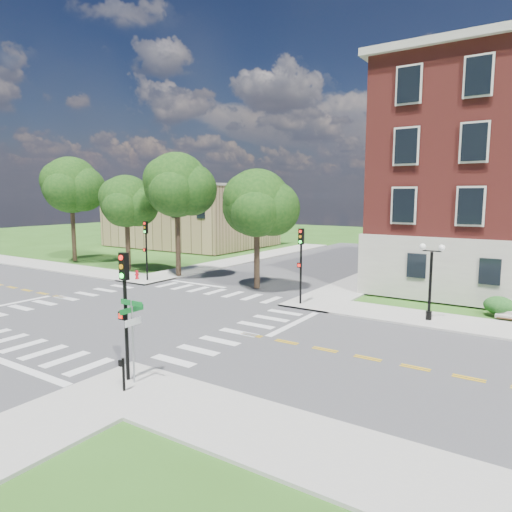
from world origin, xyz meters
The scene contains 19 objects.
ground centered at (0.00, 0.00, 0.00)m, with size 160.00×160.00×0.00m, color #2B5517.
road_ew centered at (0.00, 0.00, 0.01)m, with size 90.00×12.00×0.01m, color #3D3D3F.
road_ns centered at (0.00, 0.00, 0.01)m, with size 12.00×90.00×0.01m, color #3D3D3F.
sidewalk_ne centered at (15.38, 15.38, 0.06)m, with size 34.00×34.00×0.12m.
sidewalk_nw centered at (-15.38, 15.38, 0.06)m, with size 34.00×34.00×0.12m.
crosswalk_east centered at (7.20, 0.00, 0.00)m, with size 2.20×10.20×0.02m, color silver, non-canonical shape.
stop_bar_east centered at (8.80, 3.00, 0.00)m, with size 0.40×5.50×0.00m, color silver.
secondary_building centered at (-22.00, 30.00, 4.28)m, with size 20.40×15.40×8.30m.
tree_a centered at (-21.99, 11.18, 8.04)m, with size 5.81×5.81×10.85m.
tree_b centered at (-12.53, 10.19, 6.44)m, with size 4.76×4.76×8.73m.
tree_c centered at (-6.49, 10.40, 7.83)m, with size 5.45×5.45×10.46m.
tree_d centered at (2.07, 9.61, 6.40)m, with size 4.97×4.97×8.79m.
traffic_signal_se centered at (7.34, -7.39, 3.19)m, with size 0.33×0.36×4.80m.
traffic_signal_ne centered at (7.10, 6.97, 3.19)m, with size 0.34×0.38×4.80m.
traffic_signal_nw centered at (-7.20, 7.42, 3.19)m, with size 0.34×0.38×4.80m.
twin_lamp_west centered at (14.86, 7.44, 2.52)m, with size 1.36×0.36×4.23m.
street_sign_pole centered at (7.75, -7.44, 2.31)m, with size 1.10×1.10×3.10m.
push_button_post centered at (7.99, -8.16, 0.80)m, with size 0.14×0.21×1.20m.
fire_hydrant centered at (-8.22, 7.26, 0.46)m, with size 0.35×0.35×0.75m.
Camera 1 is at (20.27, -18.44, 6.96)m, focal length 32.00 mm.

